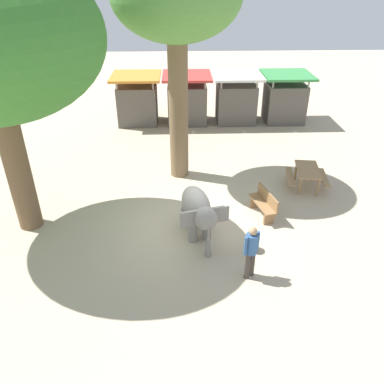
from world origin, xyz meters
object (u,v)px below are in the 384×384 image
object	(u,v)px
market_stall_orange	(138,102)
market_stall_white	(236,101)
market_stall_red	(187,101)
shade_tree_secondary	(176,0)
feed_bucket	(252,245)
elephant	(198,210)
picnic_table_near	(307,173)
wooden_bench	(264,203)
market_stall_green	(284,100)
person_handler	(251,249)

from	to	relation	value
market_stall_orange	market_stall_white	distance (m)	5.20
market_stall_red	market_stall_white	xyz separation A→B (m)	(2.60, 0.00, 0.00)
shade_tree_secondary	market_stall_white	world-z (taller)	shade_tree_secondary
market_stall_white	feed_bucket	size ratio (longest dim) A/B	7.00
elephant	feed_bucket	distance (m)	1.92
elephant	picnic_table_near	distance (m)	5.16
elephant	picnic_table_near	bearing A→B (deg)	110.23
shade_tree_secondary	feed_bucket	size ratio (longest dim) A/B	22.37
wooden_bench	market_stall_green	distance (m)	9.61
wooden_bench	feed_bucket	distance (m)	1.99
market_stall_orange	market_stall_red	size ratio (longest dim) A/B	1.00
shade_tree_secondary	market_stall_orange	xyz separation A→B (m)	(-2.15, 6.05, -5.19)
feed_bucket	elephant	bearing A→B (deg)	153.84
person_handler	picnic_table_near	bearing A→B (deg)	-64.49
wooden_bench	person_handler	bearing A→B (deg)	147.05
market_stall_white	market_stall_green	distance (m)	2.60
market_stall_orange	market_stall_white	world-z (taller)	same
wooden_bench	market_stall_red	world-z (taller)	market_stall_red
shade_tree_secondary	market_stall_green	size ratio (longest dim) A/B	3.20
feed_bucket	market_stall_white	bearing A→B (deg)	85.08
market_stall_orange	market_stall_green	size ratio (longest dim) A/B	1.00
market_stall_red	market_stall_green	world-z (taller)	same
person_handler	market_stall_red	bearing A→B (deg)	-26.22
market_stall_white	wooden_bench	bearing A→B (deg)	-91.58
wooden_bench	market_stall_orange	world-z (taller)	market_stall_orange
feed_bucket	person_handler	bearing A→B (deg)	-104.40
shade_tree_secondary	wooden_bench	xyz separation A→B (m)	(2.80, -3.09, -5.86)
market_stall_orange	feed_bucket	distance (m)	11.83
market_stall_orange	market_stall_red	bearing A→B (deg)	0.00
shade_tree_secondary	market_stall_red	bearing A→B (deg)	85.71
picnic_table_near	market_stall_red	bearing A→B (deg)	38.75
person_handler	shade_tree_secondary	size ratio (longest dim) A/B	0.20
wooden_bench	picnic_table_near	world-z (taller)	wooden_bench
market_stall_red	feed_bucket	size ratio (longest dim) A/B	7.00
market_stall_red	market_stall_green	bearing A→B (deg)	0.00
elephant	market_stall_red	world-z (taller)	market_stall_red
elephant	market_stall_green	world-z (taller)	market_stall_green
market_stall_red	market_stall_white	bearing A→B (deg)	0.00
wooden_bench	shade_tree_secondary	bearing A→B (deg)	27.59
elephant	shade_tree_secondary	size ratio (longest dim) A/B	0.27
market_stall_orange	market_stall_green	world-z (taller)	same
shade_tree_secondary	picnic_table_near	size ratio (longest dim) A/B	4.75
person_handler	market_stall_orange	world-z (taller)	market_stall_orange
person_handler	market_stall_orange	distance (m)	12.73
shade_tree_secondary	market_stall_green	world-z (taller)	shade_tree_secondary
market_stall_white	market_stall_green	size ratio (longest dim) A/B	1.00
elephant	person_handler	world-z (taller)	person_handler
wooden_bench	market_stall_green	bearing A→B (deg)	-31.90
market_stall_white	feed_bucket	xyz separation A→B (m)	(-0.95, -10.99, -0.98)
market_stall_orange	market_stall_green	distance (m)	7.80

